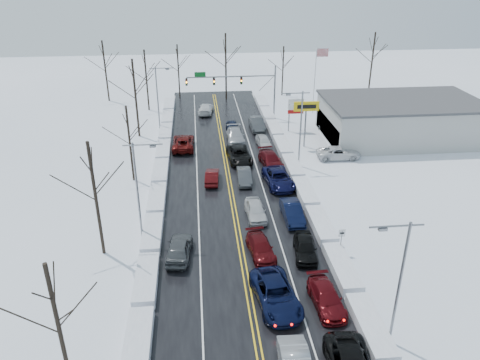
{
  "coord_description": "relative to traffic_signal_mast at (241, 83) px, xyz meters",
  "views": [
    {
      "loc": [
        -3.31,
        -39.6,
        22.65
      ],
      "look_at": [
        0.73,
        1.7,
        2.5
      ],
      "focal_mm": 35.0,
      "sensor_mm": 36.0,
      "label": 1
    }
  ],
  "objects": [
    {
      "name": "tree_far_e",
      "position": [
        24.55,
        13.01,
        1.86
      ],
      "size": [
        4.2,
        4.2,
        10.5
      ],
      "color": "#2D231C",
      "rests_on": "ground"
    },
    {
      "name": "tree_left_c",
      "position": [
        -13.95,
        -19.99,
        0.46
      ],
      "size": [
        3.4,
        3.4,
        8.5
      ],
      "color": "#2D231C",
      "rests_on": "ground"
    },
    {
      "name": "oncoming_car_3",
      "position": [
        -8.62,
        -35.15,
        -5.48
      ],
      "size": [
        2.46,
        5.0,
        1.64
      ],
      "primitive_type": "imported",
      "rotation": [
        0.0,
        0.0,
        3.03
      ],
      "color": "#46494C",
      "rests_on": "ground"
    },
    {
      "name": "parked_car_0",
      "position": [
        10.38,
        -16.28,
        -5.48
      ],
      "size": [
        5.4,
        2.57,
        1.49
      ],
      "primitive_type": "imported",
      "rotation": [
        0.0,
        0.0,
        1.55
      ],
      "color": "silver",
      "rests_on": "ground"
    },
    {
      "name": "tires_plus_sign",
      "position": [
        7.05,
        -12.0,
        -0.49
      ],
      "size": [
        3.2,
        0.34,
        6.0
      ],
      "color": "slate",
      "rests_on": "ground"
    },
    {
      "name": "oncoming_car_1",
      "position": [
        -8.56,
        -11.08,
        -5.48
      ],
      "size": [
        2.83,
        5.9,
        1.62
      ],
      "primitive_type": "imported",
      "rotation": [
        0.0,
        0.0,
        3.12
      ],
      "color": "#540C0B",
      "rests_on": "ground"
    },
    {
      "name": "queued_car_16",
      "position": [
        1.82,
        -11.44,
        -5.48
      ],
      "size": [
        1.94,
        4.1,
        1.35
      ],
      "primitive_type": "imported",
      "rotation": [
        0.0,
        0.0,
        0.09
      ],
      "color": "silver",
      "rests_on": "ground"
    },
    {
      "name": "queued_car_15",
      "position": [
        1.78,
        -17.59,
        -5.48
      ],
      "size": [
        2.8,
        5.45,
        1.51
      ],
      "primitive_type": "imported",
      "rotation": [
        0.0,
        0.0,
        0.13
      ],
      "color": "#46090E",
      "rests_on": "ground"
    },
    {
      "name": "snow_bank_left",
      "position": [
        -11.05,
        -25.99,
        -5.48
      ],
      "size": [
        1.65,
        72.0,
        0.8
      ],
      "primitive_type": "cube",
      "color": "silver",
      "rests_on": "ground"
    },
    {
      "name": "tree_far_d",
      "position": [
        8.55,
        12.51,
        0.46
      ],
      "size": [
        3.4,
        3.4,
        8.5
      ],
      "color": "#2D231C",
      "rests_on": "ground"
    },
    {
      "name": "tree_left_e",
      "position": [
        -14.25,
        6.01,
        1.16
      ],
      "size": [
        3.8,
        3.8,
        9.5
      ],
      "color": "#2D231C",
      "rests_on": "ground"
    },
    {
      "name": "queued_car_13",
      "position": [
        1.85,
        -30.12,
        -5.48
      ],
      "size": [
        1.75,
        4.79,
        1.57
      ],
      "primitive_type": "imported",
      "rotation": [
        0.0,
        0.0,
        0.02
      ],
      "color": "black",
      "rests_on": "ground"
    },
    {
      "name": "road_surface",
      "position": [
        -3.45,
        -25.99,
        -5.47
      ],
      "size": [
        14.0,
        84.0,
        0.01
      ],
      "primitive_type": "cube",
      "color": "black",
      "rests_on": "ground"
    },
    {
      "name": "snow_bank_right",
      "position": [
        4.15,
        -25.99,
        -5.48
      ],
      "size": [
        1.65,
        72.0,
        0.8
      ],
      "primitive_type": "cube",
      "color": "silver",
      "rests_on": "ground"
    },
    {
      "name": "tree_left_b",
      "position": [
        -14.95,
        -33.99,
        1.51
      ],
      "size": [
        4.0,
        4.0,
        10.0
      ],
      "color": "#2D231C",
      "rests_on": "ground"
    },
    {
      "name": "queued_car_4",
      "position": [
        -1.53,
        -29.37,
        -5.48
      ],
      "size": [
        1.93,
        4.49,
        1.51
      ],
      "primitive_type": "imported",
      "rotation": [
        0.0,
        0.0,
        0.03
      ],
      "color": "silver",
      "rests_on": "ground"
    },
    {
      "name": "streetlight_sw",
      "position": [
        -11.74,
        -31.99,
        -0.17
      ],
      "size": [
        3.2,
        0.25,
        9.0
      ],
      "color": "slate",
      "rests_on": "ground"
    },
    {
      "name": "traffic_signal_mast",
      "position": [
        0.0,
        0.0,
        0.0
      ],
      "size": [
        13.28,
        0.39,
        8.0
      ],
      "color": "slate",
      "rests_on": "ground"
    },
    {
      "name": "queued_car_6",
      "position": [
        -1.77,
        -15.79,
        -5.48
      ],
      "size": [
        3.05,
        5.89,
        1.59
      ],
      "primitive_type": "imported",
      "rotation": [
        0.0,
        0.0,
        0.08
      ],
      "color": "black",
      "rests_on": "ground"
    },
    {
      "name": "oncoming_car_0",
      "position": [
        -5.3,
        -21.38,
        -5.48
      ],
      "size": [
        1.79,
        4.2,
        1.35
      ],
      "primitive_type": "imported",
      "rotation": [
        0.0,
        0.0,
        3.05
      ],
      "color": "#45090A",
      "rests_on": "ground"
    },
    {
      "name": "queued_car_11",
      "position": [
        1.88,
        -42.21,
        -5.48
      ],
      "size": [
        2.22,
        4.87,
        1.38
      ],
      "primitive_type": "imported",
      "rotation": [
        0.0,
        0.0,
        0.06
      ],
      "color": "#510A0F",
      "rests_on": "ground"
    },
    {
      "name": "oncoming_car_2",
      "position": [
        -5.2,
        3.4,
        -5.48
      ],
      "size": [
        2.77,
        5.37,
        1.49
      ],
      "primitive_type": "imported",
      "rotation": [
        0.0,
        0.0,
        3.01
      ],
      "color": "silver",
      "rests_on": "ground"
    },
    {
      "name": "queued_car_17",
      "position": [
        1.79,
        -4.87,
        -5.48
      ],
      "size": [
        1.95,
        5.24,
        1.71
      ],
      "primitive_type": "imported",
      "rotation": [
        0.0,
        0.0,
        0.03
      ],
      "color": "#3F4244",
      "rests_on": "ground"
    },
    {
      "name": "queued_car_7",
      "position": [
        -1.67,
        -9.24,
        -5.48
      ],
      "size": [
        2.24,
        5.5,
        1.6
      ],
      "primitive_type": "imported",
      "rotation": [
        0.0,
        0.0,
        0.0
      ],
      "color": "#A3A5AB",
      "rests_on": "ground"
    },
    {
      "name": "tree_left_d",
      "position": [
        -14.65,
        -5.99,
        1.86
      ],
      "size": [
        4.2,
        4.2,
        10.5
      ],
      "color": "#2D231C",
      "rests_on": "ground"
    },
    {
      "name": "flagpole",
      "position": [
        11.72,
        2.01,
        0.45
      ],
      "size": [
        1.87,
        1.2,
        10.0
      ],
      "color": "silver",
      "rests_on": "ground"
    },
    {
      "name": "tree_far_a",
      "position": [
        -21.45,
        12.01,
        1.51
      ],
      "size": [
        4.0,
        4.0,
        10.0
      ],
      "color": "#2D231C",
      "rests_on": "ground"
    },
    {
      "name": "parked_car_2",
      "position": [
        11.48,
        -4.83,
        -5.48
      ],
      "size": [
        2.17,
        4.29,
        1.4
      ],
      "primitive_type": "imported",
      "rotation": [
        0.0,
        0.0,
        3.01
      ],
      "color": "black",
      "rests_on": "ground"
    },
    {
      "name": "queued_car_8",
      "position": [
        -1.74,
        -5.86,
        -5.48
      ],
      "size": [
        1.83,
        4.35,
        1.47
      ],
      "primitive_type": "imported",
      "rotation": [
        0.0,
        0.0,
        0.02
      ],
      "color": "black",
      "rests_on": "ground"
    },
    {
      "name": "queued_car_2",
      "position": [
        -1.65,
        -41.64,
        -5.48
      ],
      "size": [
        3.49,
        6.3,
        1.67
      ],
      "primitive_type": "imported",
      "rotation": [
        0.0,
        0.0,
        0.13
      ],
      "color": "black",
      "rests_on": "ground"
    },
    {
      "name": "tree_far_b",
      "position": [
        -9.45,
        13.01,
        0.81
      ],
      "size": [
        3.6,
        3.6,
        9.0
      ],
      "color": "#2D231C",
      "rests_on": "ground"
    },
    {
      "name": "streetlight_nw",
      "position": [
        -11.74,
        -3.99,
        -0.17
      ],
      "size": [
        3.2,
        0.25,
        9.0
      ],
      "color": "slate",
      "rests_on": "ground"
    },
    {
      "name": "ground",
      "position": [
        -3.45,
        -27.99,
        -5.48
      ],
      "size": [
        160.0,
        160.0,
        0.0
      ],
      "primitive_type": "plane",
      "color": "white",
      "rests_on": "ground"
    },
    {
      "name": "parked_car_1",
      "position": [
        13.53,
        -13.2,
        -5.48
      ],
      "size": [
        2.21,
        4.9,
        1.39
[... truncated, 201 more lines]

